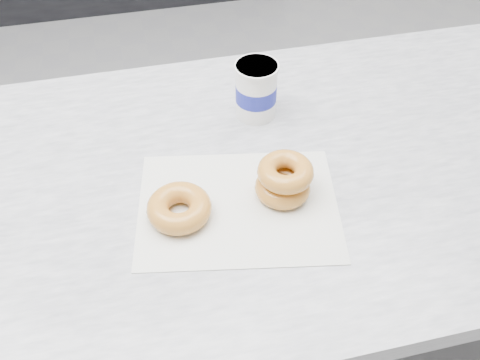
{
  "coord_description": "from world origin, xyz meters",
  "views": [
    {
      "loc": [
        0.19,
        -1.27,
        1.59
      ],
      "look_at": [
        0.34,
        -0.65,
        0.94
      ],
      "focal_mm": 40.0,
      "sensor_mm": 36.0,
      "label": 1
    }
  ],
  "objects_px": {
    "counter": "(93,334)",
    "donut_single": "(179,208)",
    "donut_stack": "(284,180)",
    "coffee_cup": "(256,90)"
  },
  "relations": [
    {
      "from": "counter",
      "to": "donut_single",
      "type": "height_order",
      "value": "donut_single"
    },
    {
      "from": "counter",
      "to": "donut_single",
      "type": "bearing_deg",
      "value": -18.79
    },
    {
      "from": "donut_single",
      "to": "donut_stack",
      "type": "height_order",
      "value": "donut_stack"
    },
    {
      "from": "donut_single",
      "to": "coffee_cup",
      "type": "relative_size",
      "value": 0.94
    },
    {
      "from": "counter",
      "to": "donut_single",
      "type": "relative_size",
      "value": 28.13
    },
    {
      "from": "counter",
      "to": "coffee_cup",
      "type": "bearing_deg",
      "value": 20.97
    },
    {
      "from": "donut_stack",
      "to": "counter",
      "type": "bearing_deg",
      "value": 170.69
    },
    {
      "from": "donut_single",
      "to": "donut_stack",
      "type": "bearing_deg",
      "value": 3.18
    },
    {
      "from": "donut_single",
      "to": "counter",
      "type": "bearing_deg",
      "value": 161.21
    },
    {
      "from": "donut_stack",
      "to": "donut_single",
      "type": "bearing_deg",
      "value": -176.82
    }
  ]
}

